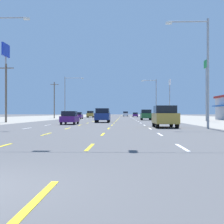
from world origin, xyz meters
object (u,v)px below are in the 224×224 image
sedan_far_left_midfar (71,116)px  suv_far_left_farthest (91,114)px  pole_sign_left_row_1 (6,61)px  streetlight_left_row_1 (67,94)px  suv_center_turn_mid (103,115)px  streetlight_right_row_0 (204,65)px  hatchback_far_left_farther (78,116)px  hatchback_far_right_distant_a (135,115)px  pole_sign_right_row_1 (206,75)px  streetlight_right_row_1 (155,96)px  suv_far_right_nearest (165,116)px  hatchback_inner_left_near (70,118)px  pole_sign_right_row_2 (170,90)px  suv_inner_right_distant_b (126,114)px  suv_far_right_far (146,115)px

sedan_far_left_midfar → suv_far_left_farthest: bearing=89.9°
pole_sign_left_row_1 → streetlight_left_row_1: 26.33m
suv_center_turn_mid → streetlight_right_row_0: 20.73m
suv_center_turn_mid → hatchback_far_left_farther: suv_center_turn_mid is taller
suv_center_turn_mid → hatchback_far_right_distant_a: (6.76, 62.74, -0.24)m
suv_far_left_farthest → streetlight_left_row_1: size_ratio=0.52×
suv_center_turn_mid → hatchback_far_right_distant_a: suv_center_turn_mid is taller
sedan_far_left_midfar → streetlight_right_row_0: (16.76, -33.32, 4.61)m
hatchback_far_right_distant_a → pole_sign_right_row_1: size_ratio=0.39×
hatchback_far_right_distant_a → streetlight_right_row_1: bearing=-85.3°
hatchback_far_right_distant_a → pole_sign_right_row_1: pole_sign_right_row_1 is taller
hatchback_far_left_farther → streetlight_left_row_1: streetlight_left_row_1 is taller
suv_far_right_nearest → streetlight_right_row_0: 5.67m
streetlight_right_row_0 → streetlight_left_row_1: (-19.49, 43.78, 0.12)m
streetlight_left_row_1 → hatchback_far_left_farther: bearing=1.3°
sedan_far_left_midfar → hatchback_far_right_distant_a: size_ratio=1.15×
hatchback_inner_left_near → hatchback_far_left_farther: same height
pole_sign_right_row_2 → streetlight_right_row_1: 8.92m
suv_center_turn_mid → suv_inner_right_distant_b: 80.20m
suv_far_left_farthest → suv_inner_right_distant_b: (10.53, 30.07, 0.00)m
hatchback_inner_left_near → sedan_far_left_midfar: size_ratio=0.87×
suv_far_left_farthest → pole_sign_right_row_1: bearing=-61.4°
hatchback_far_left_farther → sedan_far_left_midfar: bearing=-89.0°
suv_far_right_far → hatchback_inner_left_near: bearing=-113.6°
suv_center_turn_mid → streetlight_left_row_1: (-9.75, 26.01, 4.47)m
suv_inner_right_distant_b → streetlight_right_row_0: 98.19m
hatchback_inner_left_near → suv_far_right_far: 26.17m
sedan_far_left_midfar → pole_sign_left_row_1: size_ratio=0.40×
suv_center_turn_mid → streetlight_right_row_0: streetlight_right_row_0 is taller
sedan_far_left_midfar → streetlight_right_row_1: size_ratio=0.51×
hatchback_far_right_distant_a → pole_sign_left_row_1: (-20.72, -62.51, 7.99)m
suv_far_right_nearest → streetlight_left_row_1: streetlight_left_row_1 is taller
pole_sign_right_row_1 → pole_sign_right_row_2: size_ratio=1.05×
hatchback_far_right_distant_a → pole_sign_right_row_2: size_ratio=0.41×
suv_inner_right_distant_b → streetlight_right_row_0: size_ratio=0.53×
pole_sign_left_row_1 → pole_sign_right_row_1: bearing=13.2°
pole_sign_left_row_1 → pole_sign_right_row_2: bearing=49.9°
sedan_far_left_midfar → suv_inner_right_distant_b: suv_inner_right_distant_b is taller
suv_center_turn_mid → pole_sign_right_row_2: 36.89m
suv_inner_right_distant_b → pole_sign_right_row_1: 74.18m
pole_sign_left_row_1 → streetlight_right_row_1: (23.72, 25.79, -3.70)m
hatchback_far_right_distant_a → streetlight_right_row_1: size_ratio=0.44×
sedan_far_left_midfar → suv_inner_right_distant_b: size_ratio=0.92×
suv_center_turn_mid → suv_far_right_far: 17.42m
streetlight_left_row_1 → pole_sign_right_row_2: bearing=17.5°
suv_far_right_far → streetlight_right_row_1: size_ratio=0.56×
hatchback_far_left_farther → streetlight_left_row_1: (-2.54, -0.06, 4.71)m
suv_far_right_nearest → streetlight_right_row_0: (3.03, -2.03, 4.34)m
sedan_far_left_midfar → streetlight_left_row_1: bearing=104.6°
suv_far_left_farthest → streetlight_right_row_1: bearing=-55.2°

